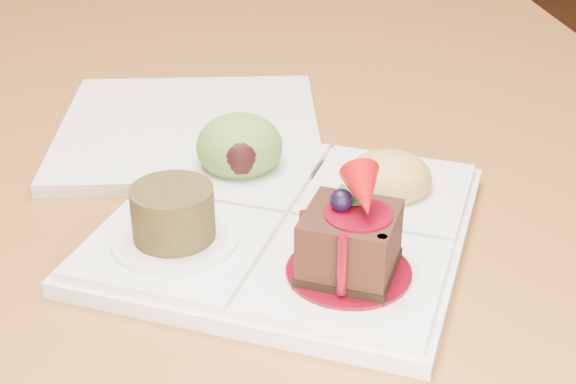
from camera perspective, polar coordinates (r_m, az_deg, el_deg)
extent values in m
cube|color=#9A5327|center=(1.04, -7.68, 9.90)|extent=(1.00, 1.80, 0.04)
cylinder|color=#9A5327|center=(2.01, -19.25, 6.57)|extent=(0.06, 0.06, 0.71)
cylinder|color=#9A5327|center=(2.00, 6.26, 7.87)|extent=(0.06, 0.06, 0.71)
cylinder|color=black|center=(1.54, 16.39, -5.52)|extent=(0.04, 0.04, 0.45)
cube|color=silver|center=(0.59, 0.00, -2.47)|extent=(0.33, 0.33, 0.01)
cube|color=silver|center=(0.52, 4.32, -6.03)|extent=(0.16, 0.16, 0.01)
cube|color=silver|center=(0.56, -8.00, -3.74)|extent=(0.16, 0.16, 0.01)
cube|color=silver|center=(0.65, -3.42, 1.72)|extent=(0.16, 0.16, 0.01)
cube|color=silver|center=(0.62, 7.13, 0.11)|extent=(0.16, 0.16, 0.01)
cylinder|color=#5E0311|center=(0.52, 4.34, -5.65)|extent=(0.08, 0.08, 0.00)
cube|color=black|center=(0.52, 4.35, -5.41)|extent=(0.08, 0.08, 0.01)
cube|color=black|center=(0.50, 4.44, -3.31)|extent=(0.07, 0.07, 0.04)
cylinder|color=#5E0311|center=(0.49, 4.52, -1.43)|extent=(0.04, 0.04, 0.00)
sphere|color=black|center=(0.49, 3.81, -0.59)|extent=(0.01, 0.01, 0.01)
cone|color=#970909|center=(0.48, 5.39, -0.02)|extent=(0.03, 0.04, 0.04)
cube|color=#134E18|center=(0.50, 4.65, -0.25)|extent=(0.01, 0.02, 0.01)
cube|color=#134E18|center=(0.50, 3.85, -0.18)|extent=(0.02, 0.02, 0.01)
cylinder|color=#5E0311|center=(0.48, 3.87, -5.18)|extent=(0.01, 0.01, 0.04)
cylinder|color=#5E0311|center=(0.48, 6.60, -5.00)|extent=(0.01, 0.01, 0.04)
cylinder|color=#5E0311|center=(0.51, 1.13, -3.15)|extent=(0.01, 0.01, 0.03)
cylinder|color=silver|center=(0.55, -8.04, -3.30)|extent=(0.09, 0.09, 0.00)
cylinder|color=#4D2D16|center=(0.54, -8.18, -1.48)|extent=(0.06, 0.06, 0.04)
cylinder|color=#452E0E|center=(0.54, -8.27, -0.33)|extent=(0.05, 0.05, 0.00)
ellipsoid|color=olive|center=(0.65, -3.47, 3.24)|extent=(0.07, 0.07, 0.05)
ellipsoid|color=black|center=(0.62, -3.37, 2.43)|extent=(0.03, 0.03, 0.03)
ellipsoid|color=gold|center=(0.62, 7.19, 0.99)|extent=(0.07, 0.07, 0.04)
cube|color=#C1400E|center=(0.62, 8.45, 1.61)|extent=(0.02, 0.02, 0.02)
cube|color=#4C7C1B|center=(0.63, 6.54, 1.76)|extent=(0.02, 0.02, 0.01)
cube|color=#C1400E|center=(0.61, 6.21, 1.12)|extent=(0.02, 0.02, 0.01)
cube|color=#4C7C1B|center=(0.61, 7.72, 0.74)|extent=(0.02, 0.02, 0.02)
cube|color=silver|center=(0.75, -7.00, 4.49)|extent=(0.25, 0.25, 0.01)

